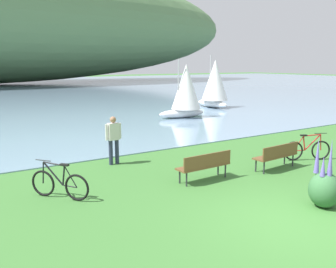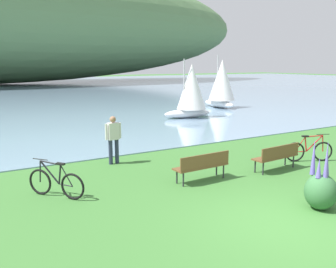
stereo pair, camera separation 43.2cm
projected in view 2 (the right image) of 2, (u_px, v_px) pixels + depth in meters
name	position (u px, v px, depth m)	size (l,w,h in m)	color
ground_plane	(285.00, 225.00, 8.11)	(200.00, 200.00, 0.00)	#3D7533
bay_water	(4.00, 90.00, 48.18)	(180.00, 80.00, 0.04)	#7A99B2
park_bench_near_camera	(202.00, 165.00, 11.01)	(1.81, 0.54, 0.88)	brown
park_bench_further_along	(277.00, 155.00, 12.13)	(1.83, 0.60, 0.88)	brown
bicycle_leaning_near_bench	(309.00, 151.00, 13.30)	(1.61, 0.84, 1.01)	black
bicycle_beside_path	(56.00, 183.00, 9.73)	(1.14, 1.43, 1.01)	black
person_at_shoreline	(113.00, 137.00, 12.88)	(0.61, 0.24, 1.71)	#282D47
echium_bush_closest_to_camera	(321.00, 189.00, 8.91)	(0.79, 0.79, 1.76)	#386B3D
sailboat_nearest_to_shore	(191.00, 90.00, 23.56)	(3.30, 2.13, 3.77)	white
sailboat_mid_bay	(222.00, 83.00, 28.70)	(2.12, 3.52, 4.11)	white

